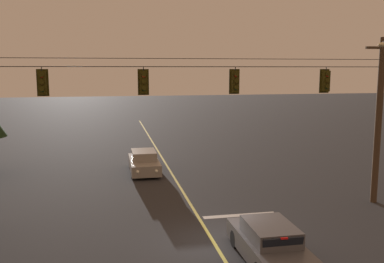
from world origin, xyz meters
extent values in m
plane|color=#28282B|center=(0.00, 0.00, 0.00)|extent=(180.00, 180.00, 0.00)
cube|color=#D1C64C|center=(0.00, 9.56, 0.00)|extent=(0.14, 60.00, 0.01)
cube|color=silver|center=(1.90, 2.96, 0.00)|extent=(3.40, 0.36, 0.01)
cylinder|color=#423021|center=(9.09, 3.56, 4.05)|extent=(0.32, 0.32, 8.11)
cube|color=#423021|center=(9.09, 3.56, 7.61)|extent=(1.80, 0.12, 0.12)
cylinder|color=slate|center=(9.09, 3.56, 7.26)|extent=(0.12, 0.12, 0.18)
cylinder|color=black|center=(0.00, 3.56, 6.71)|extent=(18.18, 0.03, 0.03)
cylinder|color=black|center=(0.00, 3.56, 7.06)|extent=(18.18, 0.02, 0.02)
cylinder|color=black|center=(-6.48, 3.56, 6.62)|extent=(0.04, 0.04, 0.18)
cube|color=#332D0A|center=(-6.48, 3.56, 6.05)|extent=(0.32, 0.26, 0.96)
cube|color=#332D0A|center=(-6.48, 3.71, 6.05)|extent=(0.48, 0.03, 1.12)
sphere|color=red|center=(-6.48, 3.40, 6.34)|extent=(0.17, 0.17, 0.17)
cylinder|color=#332D0A|center=(-6.48, 3.36, 6.38)|extent=(0.20, 0.10, 0.20)
sphere|color=#3D280A|center=(-6.48, 3.40, 6.05)|extent=(0.17, 0.17, 0.17)
cylinder|color=#332D0A|center=(-6.48, 3.36, 6.09)|extent=(0.20, 0.10, 0.20)
sphere|color=black|center=(-6.48, 3.40, 5.76)|extent=(0.17, 0.17, 0.17)
cylinder|color=#332D0A|center=(-6.48, 3.36, 5.80)|extent=(0.20, 0.10, 0.20)
cylinder|color=black|center=(-2.32, 3.56, 6.62)|extent=(0.04, 0.04, 0.18)
cube|color=#332D0A|center=(-2.32, 3.56, 6.05)|extent=(0.32, 0.26, 0.96)
cube|color=#332D0A|center=(-2.32, 3.71, 6.05)|extent=(0.48, 0.03, 1.12)
sphere|color=red|center=(-2.32, 3.40, 6.34)|extent=(0.17, 0.17, 0.17)
cylinder|color=#332D0A|center=(-2.32, 3.36, 6.38)|extent=(0.20, 0.10, 0.20)
sphere|color=#3D280A|center=(-2.32, 3.40, 6.05)|extent=(0.17, 0.17, 0.17)
cylinder|color=#332D0A|center=(-2.32, 3.36, 6.09)|extent=(0.20, 0.10, 0.20)
sphere|color=black|center=(-2.32, 3.40, 5.76)|extent=(0.17, 0.17, 0.17)
cylinder|color=#332D0A|center=(-2.32, 3.36, 5.80)|extent=(0.20, 0.10, 0.20)
cylinder|color=black|center=(1.78, 3.56, 6.62)|extent=(0.04, 0.04, 0.18)
cube|color=#332D0A|center=(1.78, 3.56, 6.05)|extent=(0.32, 0.26, 0.96)
cube|color=#332D0A|center=(1.78, 3.71, 6.05)|extent=(0.48, 0.03, 1.12)
sphere|color=red|center=(1.78, 3.40, 6.34)|extent=(0.17, 0.17, 0.17)
cylinder|color=#332D0A|center=(1.78, 3.36, 6.38)|extent=(0.20, 0.10, 0.20)
sphere|color=#3D280A|center=(1.78, 3.40, 6.05)|extent=(0.17, 0.17, 0.17)
cylinder|color=#332D0A|center=(1.78, 3.36, 6.09)|extent=(0.20, 0.10, 0.20)
sphere|color=black|center=(1.78, 3.40, 5.76)|extent=(0.17, 0.17, 0.17)
cylinder|color=#332D0A|center=(1.78, 3.36, 5.80)|extent=(0.20, 0.10, 0.20)
cylinder|color=black|center=(6.19, 3.56, 6.62)|extent=(0.04, 0.04, 0.18)
cube|color=#332D0A|center=(6.19, 3.56, 6.05)|extent=(0.32, 0.26, 0.96)
cube|color=#332D0A|center=(6.19, 3.71, 6.05)|extent=(0.48, 0.03, 1.12)
sphere|color=red|center=(6.19, 3.40, 6.34)|extent=(0.17, 0.17, 0.17)
cylinder|color=#332D0A|center=(6.19, 3.36, 6.38)|extent=(0.20, 0.10, 0.20)
sphere|color=#3D280A|center=(6.19, 3.40, 6.05)|extent=(0.17, 0.17, 0.17)
cylinder|color=#332D0A|center=(6.19, 3.36, 6.09)|extent=(0.20, 0.10, 0.20)
sphere|color=black|center=(6.19, 3.40, 5.76)|extent=(0.17, 0.17, 0.17)
cylinder|color=#332D0A|center=(6.19, 3.36, 5.80)|extent=(0.20, 0.10, 0.20)
cube|color=#4C4C51|center=(1.48, -1.67, 0.51)|extent=(1.80, 4.30, 0.68)
cube|color=#4C4C51|center=(1.48, -1.79, 1.12)|extent=(1.51, 2.15, 0.54)
cube|color=black|center=(1.48, -0.86, 1.12)|extent=(1.40, 0.21, 0.48)
cube|color=black|center=(1.48, -2.86, 1.12)|extent=(1.37, 0.18, 0.46)
cylinder|color=black|center=(0.68, -0.34, 0.32)|extent=(0.22, 0.64, 0.64)
cylinder|color=black|center=(2.27, -0.34, 0.32)|extent=(0.22, 0.64, 0.64)
cube|color=red|center=(1.48, -2.96, 1.35)|extent=(0.24, 0.04, 0.06)
cube|color=gray|center=(-1.69, 11.96, 0.51)|extent=(1.80, 4.30, 0.68)
cube|color=gray|center=(-1.69, 12.08, 1.12)|extent=(1.51, 2.15, 0.54)
cube|color=black|center=(-1.69, 11.15, 1.12)|extent=(1.40, 0.21, 0.48)
cube|color=black|center=(-1.69, 13.15, 1.12)|extent=(1.37, 0.18, 0.46)
cylinder|color=black|center=(-0.90, 10.63, 0.32)|extent=(0.22, 0.64, 0.64)
cylinder|color=black|center=(-2.49, 10.63, 0.32)|extent=(0.22, 0.64, 0.64)
cylinder|color=black|center=(-0.90, 13.30, 0.32)|extent=(0.22, 0.64, 0.64)
cylinder|color=black|center=(-2.49, 13.30, 0.32)|extent=(0.22, 0.64, 0.64)
sphere|color=white|center=(-1.14, 9.79, 0.57)|extent=(0.20, 0.20, 0.20)
sphere|color=white|center=(-2.25, 9.79, 0.57)|extent=(0.20, 0.20, 0.20)
ellipsoid|color=beige|center=(8.29, 2.39, 7.68)|extent=(0.56, 0.30, 0.22)
camera|label=1|loc=(-3.82, -14.82, 6.62)|focal=39.66mm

